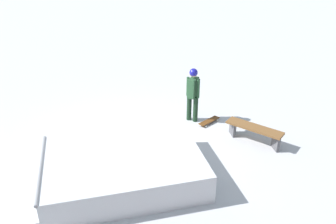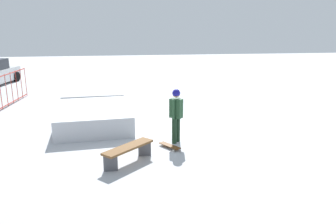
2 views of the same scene
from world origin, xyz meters
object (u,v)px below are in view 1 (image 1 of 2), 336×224
Objects in this scene: skate_ramp at (103,172)px; skater at (193,91)px; skateboard at (209,121)px; park_bench at (254,131)px.

skater is (-2.76, -2.75, 0.69)m from skate_ramp.
skater is at bearing -139.82° from skate_ramp.
park_bench is (-0.93, 1.27, 0.28)m from skateboard.
skate_ramp is 3.24× the size of skater.
skate_ramp is at bearing -6.00° from skater.
skater is at bearing -63.99° from skateboard.
skateboard is at bearing 99.20° from skater.
skateboard is at bearing -53.87° from park_bench.
skateboard is (-0.48, 0.28, -0.93)m from skater.
skater is at bearing -47.66° from park_bench.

